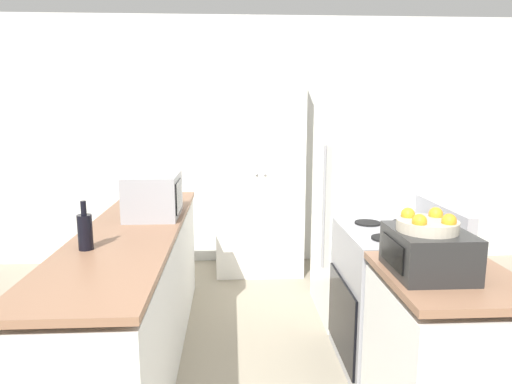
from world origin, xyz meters
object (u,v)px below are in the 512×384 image
(microwave, at_px, (154,196))
(toaster_oven, at_px, (428,252))
(refrigerator, at_px, (363,212))
(fruit_bowl, at_px, (427,224))
(pantry_cabinet, at_px, (259,170))
(stove, at_px, (393,298))
(wine_bottle, at_px, (85,231))

(microwave, relative_size, toaster_oven, 1.23)
(refrigerator, height_order, microwave, refrigerator)
(toaster_oven, distance_m, fruit_bowl, 0.14)
(pantry_cabinet, distance_m, toaster_oven, 2.67)
(stove, distance_m, refrigerator, 0.90)
(refrigerator, relative_size, microwave, 3.55)
(stove, xyz_separation_m, toaster_oven, (-0.13, -0.74, 0.55))
(stove, relative_size, wine_bottle, 4.00)
(stove, distance_m, toaster_oven, 0.93)
(refrigerator, height_order, toaster_oven, refrigerator)
(refrigerator, distance_m, fruit_bowl, 1.60)
(wine_bottle, relative_size, fruit_bowl, 0.99)
(stove, xyz_separation_m, microwave, (-1.57, 0.47, 0.60))
(pantry_cabinet, bearing_deg, fruit_bowl, -76.89)
(wine_bottle, bearing_deg, pantry_cabinet, 63.58)
(stove, relative_size, refrigerator, 0.63)
(pantry_cabinet, height_order, fruit_bowl, pantry_cabinet)
(microwave, relative_size, fruit_bowl, 1.76)
(pantry_cabinet, height_order, stove, pantry_cabinet)
(refrigerator, bearing_deg, microwave, -168.12)
(pantry_cabinet, height_order, toaster_oven, pantry_cabinet)
(pantry_cabinet, bearing_deg, refrigerator, -53.47)
(microwave, distance_m, toaster_oven, 1.89)
(stove, distance_m, fruit_bowl, 1.03)
(stove, bearing_deg, pantry_cabinet, 112.04)
(microwave, distance_m, fruit_bowl, 1.88)
(stove, height_order, toaster_oven, toaster_oven)
(wine_bottle, height_order, fruit_bowl, fruit_bowl)
(refrigerator, height_order, fruit_bowl, refrigerator)
(pantry_cabinet, xyz_separation_m, refrigerator, (0.77, -1.04, -0.20))
(microwave, xyz_separation_m, wine_bottle, (-0.24, -0.76, -0.05))
(wine_bottle, bearing_deg, fruit_bowl, -15.52)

